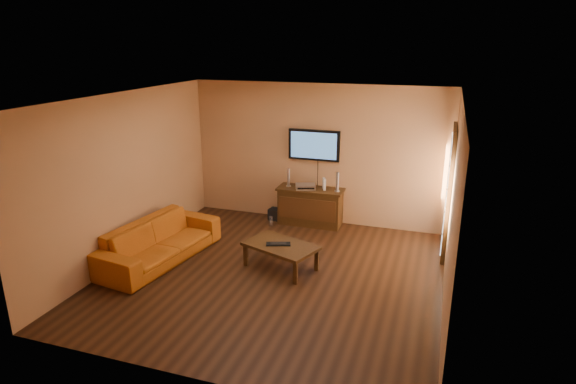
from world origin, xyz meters
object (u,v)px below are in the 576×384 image
at_px(speaker_left, 288,178).
at_px(av_receiver, 306,186).
at_px(television, 314,145).
at_px(sofa, 159,235).
at_px(media_console, 310,206).
at_px(subwoofer, 275,214).
at_px(game_console, 324,184).
at_px(bottle, 271,221).
at_px(keyboard, 278,244).
at_px(speaker_right, 337,183).
at_px(coffee_table, 281,247).

relative_size(speaker_left, av_receiver, 0.95).
bearing_deg(television, sofa, -127.03).
distance_m(media_console, subwoofer, 0.79).
bearing_deg(media_console, game_console, 5.40).
bearing_deg(bottle, sofa, -121.31).
bearing_deg(sofa, game_console, -34.37).
distance_m(media_console, speaker_left, 0.69).
bearing_deg(keyboard, speaker_right, 76.33).
height_order(sofa, game_console, game_console).
xyz_separation_m(coffee_table, speaker_left, (-0.53, 1.99, 0.54)).
distance_m(av_receiver, game_console, 0.36).
height_order(speaker_left, game_console, speaker_left).
bearing_deg(keyboard, bottle, 114.13).
bearing_deg(game_console, keyboard, -118.04).
distance_m(sofa, speaker_left, 2.77).
bearing_deg(television, media_console, -90.00).
distance_m(media_console, av_receiver, 0.42).
xyz_separation_m(media_console, av_receiver, (-0.09, -0.04, 0.41)).
height_order(subwoofer, bottle, subwoofer).
distance_m(game_console, bottle, 1.26).
relative_size(television, bottle, 4.76).
height_order(sofa, keyboard, sofa).
relative_size(subwoofer, keyboard, 0.55).
height_order(media_console, game_console, game_console).
relative_size(sofa, av_receiver, 5.95).
bearing_deg(speaker_right, coffee_table, -102.84).
bearing_deg(subwoofer, sofa, -108.65).
xyz_separation_m(television, speaker_right, (0.53, -0.23, -0.64)).
relative_size(subwoofer, bottle, 1.06).
relative_size(television, game_console, 4.63).
xyz_separation_m(television, coffee_table, (0.08, -2.19, -1.18)).
height_order(sofa, speaker_right, speaker_right).
distance_m(sofa, subwoofer, 2.63).
bearing_deg(game_console, sofa, -154.77).
relative_size(speaker_right, av_receiver, 0.99).
bearing_deg(subwoofer, speaker_right, 5.19).
bearing_deg(sofa, television, -28.65).
bearing_deg(sofa, keyboard, -72.44).
height_order(speaker_left, bottle, speaker_left).
relative_size(media_console, game_console, 5.91).
distance_m(coffee_table, bottle, 1.84).
bearing_deg(bottle, speaker_left, 53.82).
bearing_deg(speaker_right, av_receiver, -178.81).
bearing_deg(speaker_left, coffee_table, -75.07).
distance_m(television, game_console, 0.77).
bearing_deg(television, coffee_table, -87.83).
xyz_separation_m(coffee_table, av_receiver, (-0.17, 1.95, 0.42)).
bearing_deg(television, keyboard, -88.73).
distance_m(media_console, sofa, 2.99).
bearing_deg(speaker_right, speaker_left, 178.34).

